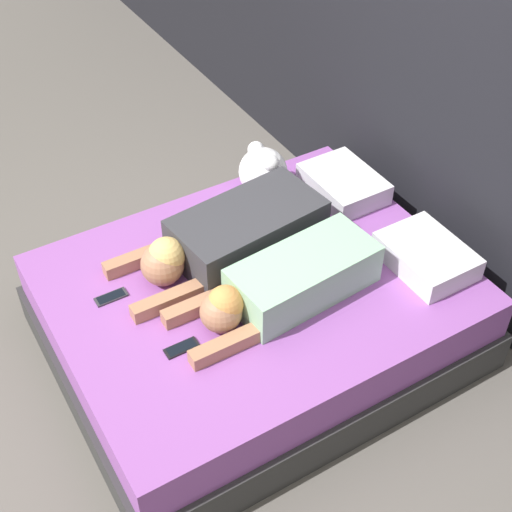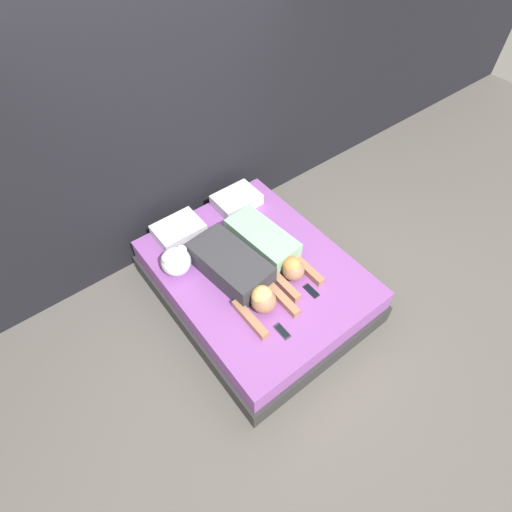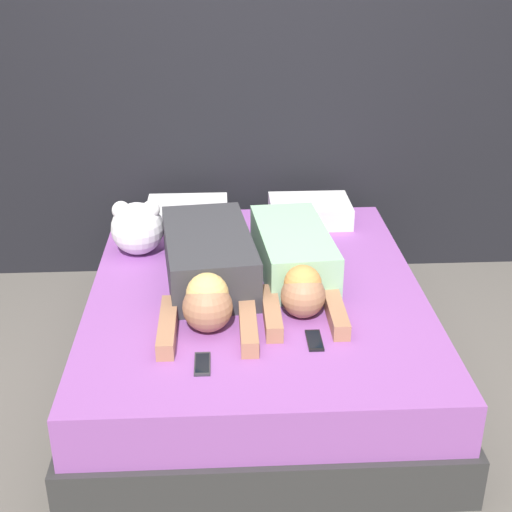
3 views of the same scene
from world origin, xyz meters
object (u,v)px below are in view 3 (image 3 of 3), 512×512
object	(u,v)px
cell_phone_right	(314,340)
cell_phone_left	(202,364)
pillow_head_right	(310,211)
plush_toy	(137,227)
person_right	(295,261)
pillow_head_left	(187,214)
person_left	(208,266)
bed	(256,328)

from	to	relation	value
cell_phone_right	cell_phone_left	bearing A→B (deg)	-162.10
cell_phone_left	cell_phone_right	size ratio (longest dim) A/B	1.00
pillow_head_right	plush_toy	xyz separation A→B (m)	(-0.93, -0.38, 0.08)
person_right	cell_phone_left	world-z (taller)	person_right
plush_toy	pillow_head_left	bearing A→B (deg)	57.72
cell_phone_left	pillow_head_left	bearing A→B (deg)	94.17
pillow_head_left	pillow_head_right	xyz separation A→B (m)	(0.69, 0.00, 0.00)
person_right	plush_toy	size ratio (longest dim) A/B	3.67
person_left	cell_phone_right	xyz separation A→B (m)	(0.43, -0.49, -0.11)
pillow_head_right	cell_phone_left	world-z (taller)	pillow_head_right
bed	cell_phone_left	size ratio (longest dim) A/B	12.98
pillow_head_left	plush_toy	world-z (taller)	plush_toy
pillow_head_left	pillow_head_right	bearing A→B (deg)	0.00
pillow_head_left	cell_phone_left	distance (m)	1.43
pillow_head_left	pillow_head_right	size ratio (longest dim) A/B	1.00
pillow_head_left	person_left	world-z (taller)	person_left
person_right	cell_phone_left	bearing A→B (deg)	-121.61
pillow_head_right	cell_phone_right	xyz separation A→B (m)	(-0.13, -1.28, -0.05)
pillow_head_left	cell_phone_left	xyz separation A→B (m)	(0.10, -1.42, -0.05)
pillow_head_right	cell_phone_right	world-z (taller)	pillow_head_right
person_left	person_right	size ratio (longest dim) A/B	1.07
person_left	pillow_head_left	bearing A→B (deg)	98.98
pillow_head_right	cell_phone_left	distance (m)	1.54
bed	person_left	bearing A→B (deg)	-175.31
person_left	person_right	distance (m)	0.41
bed	plush_toy	distance (m)	0.80
pillow_head_right	person_right	world-z (taller)	person_right
bed	pillow_head_left	distance (m)	0.89
pillow_head_left	person_left	bearing A→B (deg)	-81.02
person_left	plush_toy	distance (m)	0.55
pillow_head_left	person_left	xyz separation A→B (m)	(0.12, -0.79, 0.05)
pillow_head_left	cell_phone_right	world-z (taller)	pillow_head_left
person_left	plush_toy	world-z (taller)	plush_toy
pillow_head_left	person_left	size ratio (longest dim) A/B	0.41
bed	cell_phone_right	bearing A→B (deg)	-67.49
bed	person_left	distance (m)	0.41
pillow_head_right	cell_phone_right	size ratio (longest dim) A/B	2.92
pillow_head_left	person_right	world-z (taller)	person_right
person_right	pillow_head_right	bearing A→B (deg)	77.74
cell_phone_left	plush_toy	distance (m)	1.11
pillow_head_right	person_left	bearing A→B (deg)	-125.67
cell_phone_right	person_left	bearing A→B (deg)	131.32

